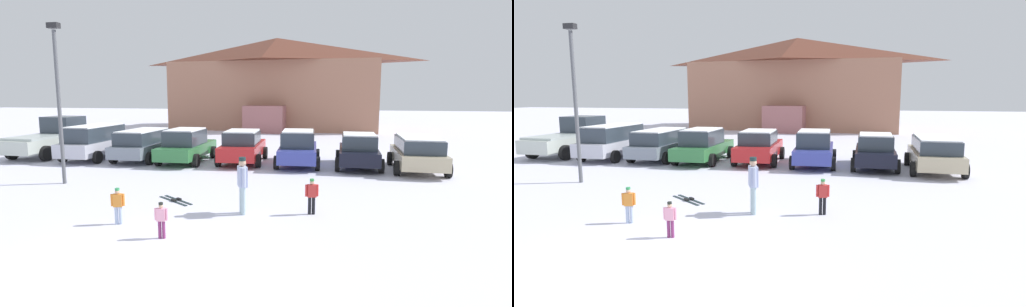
{
  "view_description": "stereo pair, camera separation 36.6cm",
  "coord_description": "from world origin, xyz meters",
  "views": [
    {
      "loc": [
        3.78,
        -6.63,
        3.46
      ],
      "look_at": [
        0.68,
        7.99,
        1.22
      ],
      "focal_mm": 28.0,
      "sensor_mm": 36.0,
      "label": 1
    },
    {
      "loc": [
        4.13,
        -6.55,
        3.46
      ],
      "look_at": [
        0.68,
        7.99,
        1.22
      ],
      "focal_mm": 28.0,
      "sensor_mm": 36.0,
      "label": 2
    }
  ],
  "objects": [
    {
      "name": "parked_silver_wagon",
      "position": [
        -9.05,
        12.36,
        0.96
      ],
      "size": [
        2.23,
        4.7,
        1.81
      ],
      "color": "#B7B9C8",
      "rests_on": "ground"
    },
    {
      "name": "parked_beige_suv",
      "position": [
        7.22,
        12.25,
        0.86
      ],
      "size": [
        2.27,
        4.35,
        1.57
      ],
      "color": "#BBAC89",
      "rests_on": "ground"
    },
    {
      "name": "skier_child_in_pink_snowsuit",
      "position": [
        -0.36,
        1.93,
        0.5
      ],
      "size": [
        0.33,
        0.15,
        0.89
      ],
      "color": "#792D60",
      "rests_on": "ground"
    },
    {
      "name": "parked_green_coupe",
      "position": [
        -3.87,
        12.37,
        0.85
      ],
      "size": [
        2.21,
        4.59,
        1.71
      ],
      "color": "#30753D",
      "rests_on": "ground"
    },
    {
      "name": "pair_of_skis",
      "position": [
        -1.41,
        5.19,
        0.02
      ],
      "size": [
        1.46,
        1.14,
        0.08
      ],
      "color": "#1F2D30",
      "rests_on": "ground"
    },
    {
      "name": "parked_grey_wagon",
      "position": [
        -6.29,
        12.42,
        0.87
      ],
      "size": [
        2.18,
        4.29,
        1.61
      ],
      "color": "gray",
      "rests_on": "ground"
    },
    {
      "name": "ski_lodge",
      "position": [
        -2.64,
        33.71,
        4.52
      ],
      "size": [
        20.64,
        11.65,
        8.94
      ],
      "color": "#A26C54",
      "rests_on": "ground"
    },
    {
      "name": "lamp_post",
      "position": [
        -6.67,
        6.69,
        3.38
      ],
      "size": [
        0.44,
        0.24,
        6.05
      ],
      "color": "#515459",
      "rests_on": "ground"
    },
    {
      "name": "skier_adult_in_blue_parka",
      "position": [
        1.07,
        4.27,
        0.94
      ],
      "size": [
        0.38,
        0.58,
        1.67
      ],
      "color": "#A1BBC4",
      "rests_on": "ground"
    },
    {
      "name": "skier_child_in_red_jacket",
      "position": [
        3.03,
        4.64,
        0.59
      ],
      "size": [
        0.38,
        0.21,
        1.05
      ],
      "color": "black",
      "rests_on": "ground"
    },
    {
      "name": "pickup_truck",
      "position": [
        -12.1,
        12.99,
        0.99
      ],
      "size": [
        2.5,
        5.5,
        2.15
      ],
      "color": "#B7C0B7",
      "rests_on": "ground"
    },
    {
      "name": "parked_red_sedan",
      "position": [
        -1.01,
        12.75,
        0.84
      ],
      "size": [
        2.37,
        4.39,
        1.65
      ],
      "color": "red",
      "rests_on": "ground"
    },
    {
      "name": "parked_blue_hatchback",
      "position": [
        1.8,
        12.56,
        0.86
      ],
      "size": [
        2.31,
        4.3,
        1.72
      ],
      "color": "#37419D",
      "rests_on": "ground"
    },
    {
      "name": "parked_black_sedan",
      "position": [
        4.65,
        12.52,
        0.82
      ],
      "size": [
        2.11,
        4.04,
        1.63
      ],
      "color": "black",
      "rests_on": "ground"
    },
    {
      "name": "skier_child_in_orange_jacket",
      "position": [
        -1.96,
        2.68,
        0.56
      ],
      "size": [
        0.35,
        0.21,
        0.99
      ],
      "color": "#A0B4D4",
      "rests_on": "ground"
    },
    {
      "name": "ground",
      "position": [
        0.0,
        0.0,
        0.0
      ],
      "size": [
        160.0,
        160.0,
        0.0
      ],
      "primitive_type": "plane",
      "color": "silver"
    }
  ]
}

